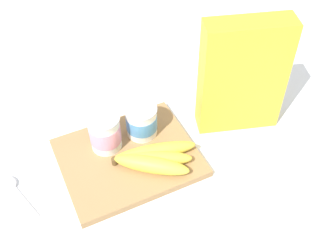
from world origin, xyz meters
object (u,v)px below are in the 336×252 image
at_px(cutting_board, 128,158).
at_px(banana_bunch, 153,158).
at_px(cereal_box, 243,78).
at_px(yogurt_cup_back, 141,121).
at_px(spoon, 17,190).
at_px(yogurt_cup_front, 105,132).

xyz_separation_m(cutting_board, banana_bunch, (0.04, -0.05, 0.03)).
relative_size(cutting_board, cereal_box, 1.05).
bearing_deg(banana_bunch, cutting_board, 132.41).
height_order(yogurt_cup_back, banana_bunch, yogurt_cup_back).
bearing_deg(cutting_board, spoon, 174.19).
bearing_deg(banana_bunch, spoon, 166.18).
xyz_separation_m(cutting_board, cereal_box, (0.29, -0.00, 0.14)).
relative_size(cereal_box, spoon, 2.18).
bearing_deg(cutting_board, banana_bunch, -47.59).
bearing_deg(banana_bunch, yogurt_cup_front, 128.34).
bearing_deg(yogurt_cup_front, spoon, -173.77).
height_order(cutting_board, cereal_box, cereal_box).
bearing_deg(spoon, cutting_board, -5.81).
bearing_deg(cereal_box, spoon, -165.81).
bearing_deg(cutting_board, cereal_box, -0.78).
relative_size(cereal_box, yogurt_cup_front, 3.16).
bearing_deg(yogurt_cup_back, yogurt_cup_front, -178.71).
height_order(yogurt_cup_back, spoon, yogurt_cup_back).
distance_m(cereal_box, spoon, 0.56).
bearing_deg(cereal_box, cutting_board, -163.47).
height_order(cereal_box, yogurt_cup_back, cereal_box).
xyz_separation_m(yogurt_cup_back, banana_bunch, (-0.01, -0.10, -0.02)).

